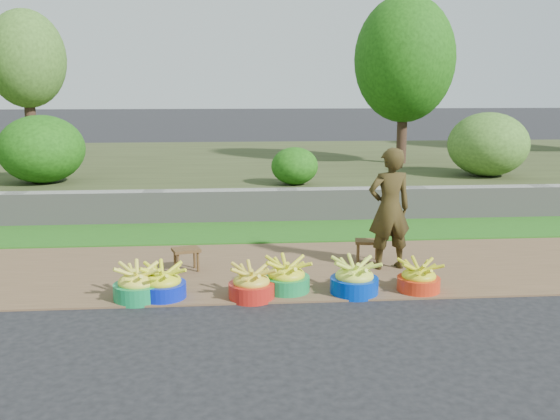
{
  "coord_description": "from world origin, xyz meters",
  "views": [
    {
      "loc": [
        -0.98,
        -6.22,
        2.24
      ],
      "look_at": [
        -0.35,
        1.3,
        0.75
      ],
      "focal_mm": 40.0,
      "sensor_mm": 36.0,
      "label": 1
    }
  ],
  "objects": [
    {
      "name": "ground_plane",
      "position": [
        0.0,
        0.0,
        0.0
      ],
      "size": [
        120.0,
        120.0,
        0.0
      ],
      "primitive_type": "plane",
      "color": "black",
      "rests_on": "ground"
    },
    {
      "name": "basin_a",
      "position": [
        -1.96,
        0.24,
        0.17
      ],
      "size": [
        0.52,
        0.52,
        0.39
      ],
      "color": "#128646",
      "rests_on": "ground"
    },
    {
      "name": "vendor_woman",
      "position": [
        0.99,
        1.15,
        0.77
      ],
      "size": [
        0.6,
        0.44,
        1.51
      ],
      "primitive_type": "imported",
      "rotation": [
        0.0,
        0.0,
        3.29
      ],
      "color": "black",
      "rests_on": "dirt_shoulder"
    },
    {
      "name": "basin_f",
      "position": [
        1.11,
        0.26,
        0.16
      ],
      "size": [
        0.47,
        0.47,
        0.35
      ],
      "color": "red",
      "rests_on": "ground"
    },
    {
      "name": "basin_d",
      "position": [
        -0.36,
        0.37,
        0.17
      ],
      "size": [
        0.51,
        0.51,
        0.38
      ],
      "color": "#158340",
      "rests_on": "ground"
    },
    {
      "name": "vegetation",
      "position": [
        -2.46,
        7.44,
        2.67
      ],
      "size": [
        32.04,
        6.92,
        4.52
      ],
      "color": "#342218",
      "rests_on": "earth_bank"
    },
    {
      "name": "earth_bank",
      "position": [
        0.0,
        9.0,
        0.25
      ],
      "size": [
        80.0,
        10.0,
        0.5
      ],
      "primitive_type": "cube",
      "color": "#37401F",
      "rests_on": "ground"
    },
    {
      "name": "basin_c",
      "position": [
        -0.75,
        0.18,
        0.17
      ],
      "size": [
        0.5,
        0.5,
        0.37
      ],
      "color": "#B41D15",
      "rests_on": "ground"
    },
    {
      "name": "basin_e",
      "position": [
        0.38,
        0.24,
        0.18
      ],
      "size": [
        0.53,
        0.53,
        0.39
      ],
      "color": "#002EAB",
      "rests_on": "ground"
    },
    {
      "name": "grass_verge",
      "position": [
        0.0,
        3.25,
        0.02
      ],
      "size": [
        80.0,
        1.5,
        0.04
      ],
      "primitive_type": "cube",
      "color": "#246317",
      "rests_on": "ground"
    },
    {
      "name": "stool_right",
      "position": [
        0.8,
        1.47,
        0.24
      ],
      "size": [
        0.36,
        0.29,
        0.28
      ],
      "rotation": [
        0.0,
        0.0,
        -0.17
      ],
      "color": "#4E361B",
      "rests_on": "dirt_shoulder"
    },
    {
      "name": "stool_left",
      "position": [
        -1.51,
        1.23,
        0.25
      ],
      "size": [
        0.38,
        0.33,
        0.28
      ],
      "rotation": [
        0.0,
        0.0,
        0.29
      ],
      "color": "#4E361B",
      "rests_on": "dirt_shoulder"
    },
    {
      "name": "retaining_wall",
      "position": [
        0.0,
        4.1,
        0.28
      ],
      "size": [
        80.0,
        0.35,
        0.55
      ],
      "primitive_type": "cube",
      "color": "gray",
      "rests_on": "ground"
    },
    {
      "name": "dirt_shoulder",
      "position": [
        0.0,
        1.25,
        0.01
      ],
      "size": [
        80.0,
        2.5,
        0.02
      ],
      "primitive_type": "cube",
      "color": "brown",
      "rests_on": "ground"
    },
    {
      "name": "basin_b",
      "position": [
        -1.7,
        0.26,
        0.17
      ],
      "size": [
        0.5,
        0.5,
        0.38
      ],
      "color": "#071CB8",
      "rests_on": "ground"
    }
  ]
}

